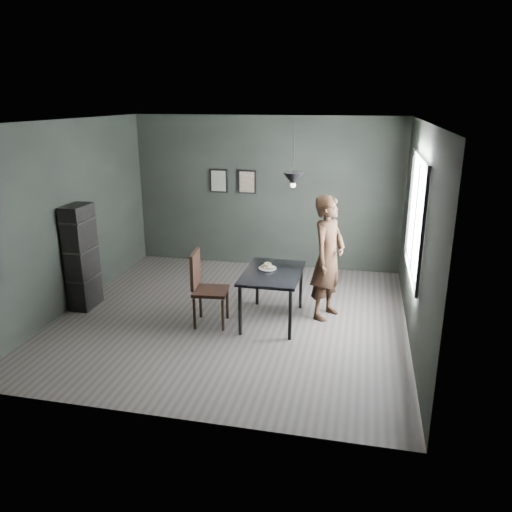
% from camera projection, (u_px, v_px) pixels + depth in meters
% --- Properties ---
extents(ground, '(5.00, 5.00, 0.00)m').
position_uv_depth(ground, '(232.00, 317.00, 7.37)').
color(ground, '#393531').
rests_on(ground, ground).
extents(back_wall, '(5.00, 0.10, 2.80)m').
position_uv_depth(back_wall, '(266.00, 193.00, 9.27)').
color(back_wall, black).
rests_on(back_wall, ground).
extents(ceiling, '(5.00, 5.00, 0.02)m').
position_uv_depth(ceiling, '(229.00, 121.00, 6.52)').
color(ceiling, silver).
rests_on(ceiling, ground).
extents(window_assembly, '(0.04, 1.96, 1.56)m').
position_uv_depth(window_assembly, '(416.00, 216.00, 6.57)').
color(window_assembly, white).
rests_on(window_assembly, ground).
extents(cafe_table, '(0.80, 1.20, 0.75)m').
position_uv_depth(cafe_table, '(272.00, 277.00, 7.04)').
color(cafe_table, black).
rests_on(cafe_table, ground).
extents(white_plate, '(0.23, 0.23, 0.01)m').
position_uv_depth(white_plate, '(268.00, 269.00, 7.13)').
color(white_plate, white).
rests_on(white_plate, cafe_table).
extents(donut_pile, '(0.21, 0.15, 0.09)m').
position_uv_depth(donut_pile, '(268.00, 266.00, 7.12)').
color(donut_pile, beige).
rests_on(donut_pile, white_plate).
extents(woman, '(0.66, 0.78, 1.81)m').
position_uv_depth(woman, '(328.00, 258.00, 7.13)').
color(woman, black).
rests_on(woman, ground).
extents(wood_chair, '(0.51, 0.51, 1.07)m').
position_uv_depth(wood_chair, '(204.00, 283.00, 6.97)').
color(wood_chair, black).
rests_on(wood_chair, ground).
extents(shelf_unit, '(0.30, 0.53, 1.59)m').
position_uv_depth(shelf_unit, '(81.00, 257.00, 7.52)').
color(shelf_unit, black).
rests_on(shelf_unit, ground).
extents(pendant_lamp, '(0.28, 0.28, 0.86)m').
position_uv_depth(pendant_lamp, '(293.00, 179.00, 6.67)').
color(pendant_lamp, black).
rests_on(pendant_lamp, ground).
extents(framed_print_left, '(0.34, 0.04, 0.44)m').
position_uv_depth(framed_print_left, '(219.00, 181.00, 9.37)').
color(framed_print_left, black).
rests_on(framed_print_left, ground).
extents(framed_print_right, '(0.34, 0.04, 0.44)m').
position_uv_depth(framed_print_right, '(247.00, 182.00, 9.26)').
color(framed_print_right, black).
rests_on(framed_print_right, ground).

